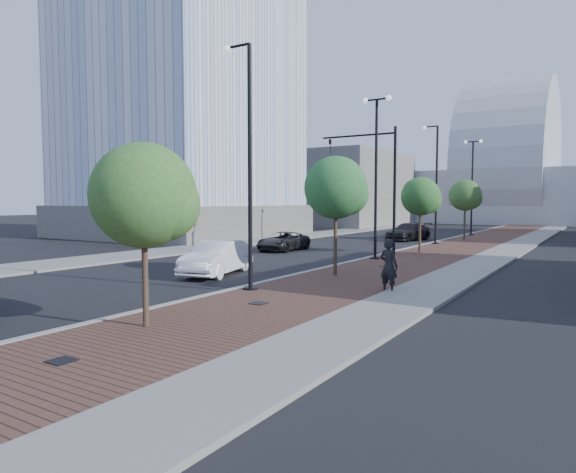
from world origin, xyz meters
The scene contains 23 objects.
sidewalk centered at (3.50, 40.00, 0.06)m, with size 7.00×140.00×0.12m, color #4C2D23.
concrete_strip centered at (6.20, 40.00, 0.07)m, with size 2.40×140.00×0.13m, color slate.
curb centered at (0.00, 40.00, 0.07)m, with size 0.30×140.00×0.14m, color gray.
west_sidewalk centered at (-13.00, 40.00, 0.06)m, with size 4.00×140.00×0.12m, color slate.
white_sedan centered at (-3.43, 12.86, 0.80)m, with size 1.69×4.85×1.60m, color white.
dark_car_mid centered at (-7.12, 24.28, 0.64)m, with size 2.14×4.63×1.29m, color black.
dark_car_far centered at (-2.84, 37.70, 0.75)m, with size 2.11×5.20×1.51m, color black.
pedestrian centered at (5.04, 12.58, 1.01)m, with size 0.74×0.49×2.03m, color black.
streetlight_1 centered at (0.49, 10.00, 4.34)m, with size 1.44×0.56×9.21m.
streetlight_2 centered at (0.60, 22.00, 4.82)m, with size 1.72×0.56×9.28m.
streetlight_3 centered at (0.49, 34.00, 4.34)m, with size 1.44×0.56×9.21m.
streetlight_4 centered at (0.60, 46.00, 4.82)m, with size 1.72×0.56×9.28m.
traffic_mast centered at (-0.30, 25.00, 4.98)m, with size 5.09×0.20×8.00m.
tree_0 centered at (1.65, 4.02, 3.56)m, with size 2.76×2.76×4.95m.
tree_1 centered at (1.65, 15.02, 4.00)m, with size 2.79×2.79×5.41m.
tree_2 centered at (1.65, 27.02, 3.71)m, with size 2.51×2.49×4.96m.
tree_3 centered at (1.65, 39.02, 3.90)m, with size 2.65×2.65×5.24m.
tower_podium centered at (-24.00, 32.00, 1.50)m, with size 19.00×19.00×3.00m, color #605D57.
convention_center centered at (-2.00, 85.00, 6.00)m, with size 50.00×30.00×50.00m.
commercial_block_nw centered at (-20.00, 60.00, 5.00)m, with size 14.00×20.00×10.00m, color slate.
utility_cover_0 centered at (2.40, 1.00, 0.13)m, with size 0.50×0.50×0.02m, color black.
utility_cover_1 centered at (2.40, 8.00, 0.13)m, with size 0.50×0.50×0.02m, color black.
utility_cover_2 centered at (2.40, 19.00, 0.13)m, with size 0.50×0.50×0.02m, color black.
Camera 1 is at (11.85, -5.21, 3.42)m, focal length 31.74 mm.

